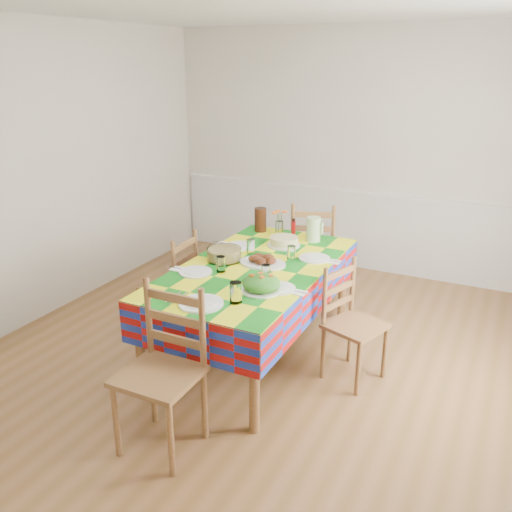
% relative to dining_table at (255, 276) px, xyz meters
% --- Properties ---
extents(room, '(4.58, 5.08, 2.78)m').
position_rel_dining_table_xyz_m(room, '(0.10, -0.14, 0.65)').
color(room, brown).
rests_on(room, ground).
extents(wainscot, '(4.41, 0.06, 0.92)m').
position_rel_dining_table_xyz_m(wainscot, '(0.10, 2.34, -0.21)').
color(wainscot, silver).
rests_on(wainscot, room).
extents(dining_table, '(1.09, 2.02, 0.79)m').
position_rel_dining_table_xyz_m(dining_table, '(0.00, 0.00, 0.00)').
color(dining_table, brown).
rests_on(dining_table, room).
extents(setting_near_head, '(0.49, 0.33, 0.15)m').
position_rel_dining_table_xyz_m(setting_near_head, '(0.06, -0.76, 0.12)').
color(setting_near_head, white).
rests_on(setting_near_head, dining_table).
extents(setting_left_near, '(0.47, 0.28, 0.12)m').
position_rel_dining_table_xyz_m(setting_left_near, '(-0.29, -0.30, 0.11)').
color(setting_left_near, white).
rests_on(setting_left_near, dining_table).
extents(setting_left_far, '(0.47, 0.28, 0.12)m').
position_rel_dining_table_xyz_m(setting_left_far, '(-0.27, 0.32, 0.12)').
color(setting_left_far, white).
rests_on(setting_left_far, dining_table).
extents(setting_right_near, '(0.46, 0.27, 0.12)m').
position_rel_dining_table_xyz_m(setting_right_near, '(0.31, -0.30, 0.11)').
color(setting_right_near, white).
rests_on(setting_right_near, dining_table).
extents(setting_right_far, '(0.48, 0.28, 0.12)m').
position_rel_dining_table_xyz_m(setting_right_far, '(0.32, 0.32, 0.11)').
color(setting_right_far, white).
rests_on(setting_right_far, dining_table).
extents(meat_platter, '(0.39, 0.28, 0.08)m').
position_rel_dining_table_xyz_m(meat_platter, '(0.04, 0.06, 0.12)').
color(meat_platter, white).
rests_on(meat_platter, dining_table).
extents(salad_platter, '(0.31, 0.31, 0.13)m').
position_rel_dining_table_xyz_m(salad_platter, '(0.26, -0.41, 0.14)').
color(salad_platter, white).
rests_on(salad_platter, dining_table).
extents(pasta_bowl, '(0.28, 0.28, 0.10)m').
position_rel_dining_table_xyz_m(pasta_bowl, '(-0.29, 0.01, 0.14)').
color(pasta_bowl, white).
rests_on(pasta_bowl, dining_table).
extents(cake, '(0.29, 0.29, 0.08)m').
position_rel_dining_table_xyz_m(cake, '(0.01, 0.56, 0.13)').
color(cake, white).
rests_on(cake, dining_table).
extents(serving_utensils, '(0.13, 0.29, 0.01)m').
position_rel_dining_table_xyz_m(serving_utensils, '(0.14, -0.13, 0.09)').
color(serving_utensils, black).
rests_on(serving_utensils, dining_table).
extents(flower_vase, '(0.15, 0.13, 0.24)m').
position_rel_dining_table_xyz_m(flower_vase, '(-0.17, 0.85, 0.19)').
color(flower_vase, white).
rests_on(flower_vase, dining_table).
extents(hot_sauce, '(0.04, 0.04, 0.16)m').
position_rel_dining_table_xyz_m(hot_sauce, '(-0.03, 0.88, 0.17)').
color(hot_sauce, red).
rests_on(hot_sauce, dining_table).
extents(green_pitcher, '(0.13, 0.13, 0.22)m').
position_rel_dining_table_xyz_m(green_pitcher, '(0.19, 0.80, 0.20)').
color(green_pitcher, '#AFD798').
rests_on(green_pitcher, dining_table).
extents(tea_pitcher, '(0.11, 0.11, 0.23)m').
position_rel_dining_table_xyz_m(tea_pitcher, '(-0.37, 0.85, 0.20)').
color(tea_pitcher, black).
rests_on(tea_pitcher, dining_table).
extents(name_card, '(0.08, 0.02, 0.02)m').
position_rel_dining_table_xyz_m(name_card, '(-0.01, -0.95, 0.10)').
color(name_card, white).
rests_on(name_card, dining_table).
extents(chair_near, '(0.47, 0.45, 1.06)m').
position_rel_dining_table_xyz_m(chair_near, '(-0.00, -1.27, -0.18)').
color(chair_near, brown).
rests_on(chair_near, room).
extents(chair_far, '(0.57, 0.56, 1.03)m').
position_rel_dining_table_xyz_m(chair_far, '(0.02, 1.27, -0.19)').
color(chair_far, brown).
rests_on(chair_far, room).
extents(chair_left, '(0.42, 0.44, 0.95)m').
position_rel_dining_table_xyz_m(chair_left, '(-0.81, 0.00, -0.23)').
color(chair_left, brown).
rests_on(chair_left, room).
extents(chair_right, '(0.50, 0.51, 0.91)m').
position_rel_dining_table_xyz_m(chair_right, '(0.81, 0.01, -0.25)').
color(chair_right, brown).
rests_on(chair_right, room).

